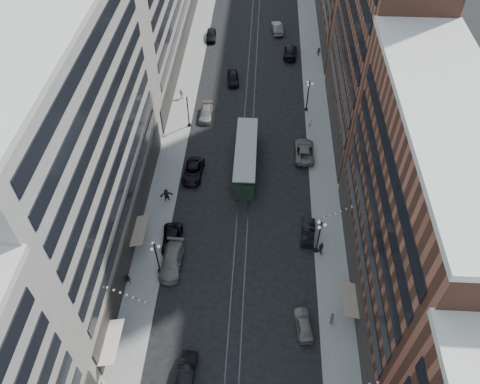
% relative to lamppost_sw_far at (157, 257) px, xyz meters
% --- Properties ---
extents(ground, '(220.00, 220.00, 0.00)m').
position_rel_lamppost_sw_far_xyz_m(ground, '(9.20, 32.00, -3.10)').
color(ground, black).
rests_on(ground, ground).
extents(sidewalk_west, '(4.00, 180.00, 0.15)m').
position_rel_lamppost_sw_far_xyz_m(sidewalk_west, '(-1.80, 42.00, -3.02)').
color(sidewalk_west, gray).
rests_on(sidewalk_west, ground).
extents(sidewalk_east, '(4.00, 180.00, 0.15)m').
position_rel_lamppost_sw_far_xyz_m(sidewalk_east, '(20.20, 42.00, -3.02)').
color(sidewalk_east, gray).
rests_on(sidewalk_east, ground).
extents(rail_west, '(0.12, 180.00, 0.02)m').
position_rel_lamppost_sw_far_xyz_m(rail_west, '(8.50, 42.00, -3.09)').
color(rail_west, '#2D2D33').
rests_on(rail_west, ground).
extents(rail_east, '(0.12, 180.00, 0.02)m').
position_rel_lamppost_sw_far_xyz_m(rail_east, '(9.90, 42.00, -3.09)').
color(rail_east, '#2D2D33').
rests_on(rail_east, ground).
extents(building_west_mid, '(8.00, 36.00, 28.00)m').
position_rel_lamppost_sw_far_xyz_m(building_west_mid, '(-7.80, 5.00, 10.90)').
color(building_west_mid, gray).
rests_on(building_west_mid, ground).
extents(building_east_mid, '(8.00, 30.00, 24.00)m').
position_rel_lamppost_sw_far_xyz_m(building_east_mid, '(26.20, -0.00, 8.90)').
color(building_east_mid, brown).
rests_on(building_east_mid, ground).
extents(lamppost_sw_far, '(1.03, 1.14, 5.52)m').
position_rel_lamppost_sw_far_xyz_m(lamppost_sw_far, '(0.00, 0.00, 0.00)').
color(lamppost_sw_far, black).
rests_on(lamppost_sw_far, sidewalk_west).
extents(lamppost_sw_mid, '(1.03, 1.14, 5.52)m').
position_rel_lamppost_sw_far_xyz_m(lamppost_sw_mid, '(0.00, 27.00, 0.00)').
color(lamppost_sw_mid, black).
rests_on(lamppost_sw_mid, sidewalk_west).
extents(lamppost_se_far, '(1.03, 1.14, 5.52)m').
position_rel_lamppost_sw_far_xyz_m(lamppost_se_far, '(18.40, 4.00, 0.00)').
color(lamppost_se_far, black).
rests_on(lamppost_se_far, sidewalk_east).
extents(lamppost_se_mid, '(1.03, 1.14, 5.52)m').
position_rel_lamppost_sw_far_xyz_m(lamppost_se_mid, '(18.40, 32.00, 0.00)').
color(lamppost_se_mid, black).
rests_on(lamppost_se_mid, sidewalk_east).
extents(streetcar, '(2.93, 13.23, 3.66)m').
position_rel_lamppost_sw_far_xyz_m(streetcar, '(9.20, 18.34, -1.41)').
color(streetcar, '#1F3123').
rests_on(streetcar, ground).
extents(car_2, '(2.71, 5.24, 1.41)m').
position_rel_lamppost_sw_far_xyz_m(car_2, '(0.80, 4.32, -2.39)').
color(car_2, black).
rests_on(car_2, ground).
extents(car_4, '(2.27, 4.43, 1.44)m').
position_rel_lamppost_sw_far_xyz_m(car_4, '(16.45, -6.08, -2.37)').
color(car_4, slate).
rests_on(car_4, ground).
extents(car_5, '(1.92, 4.68, 1.51)m').
position_rel_lamppost_sw_far_xyz_m(car_5, '(4.70, -11.99, -2.34)').
color(car_5, black).
rests_on(car_5, ground).
extents(pedestrian_2, '(0.79, 0.45, 1.60)m').
position_rel_lamppost_sw_far_xyz_m(pedestrian_2, '(-3.30, -1.77, -2.14)').
color(pedestrian_2, black).
rests_on(pedestrian_2, sidewalk_west).
extents(pedestrian_4, '(0.76, 1.22, 1.94)m').
position_rel_lamppost_sw_far_xyz_m(pedestrian_4, '(19.45, -5.34, -1.98)').
color(pedestrian_4, '#A99F8C').
rests_on(pedestrian_4, sidewalk_east).
extents(car_7, '(2.84, 5.68, 1.55)m').
position_rel_lamppost_sw_far_xyz_m(car_7, '(1.93, 16.25, -2.32)').
color(car_7, black).
rests_on(car_7, ground).
extents(car_8, '(2.01, 4.92, 1.43)m').
position_rel_lamppost_sw_far_xyz_m(car_8, '(2.40, 29.57, -2.38)').
color(car_8, gray).
rests_on(car_8, ground).
extents(car_9, '(2.12, 4.80, 1.61)m').
position_rel_lamppost_sw_far_xyz_m(car_9, '(0.83, 54.05, -2.29)').
color(car_9, black).
rests_on(car_9, ground).
extents(car_10, '(2.02, 4.66, 1.49)m').
position_rel_lamppost_sw_far_xyz_m(car_10, '(17.48, 6.50, -2.35)').
color(car_10, black).
rests_on(car_10, ground).
extents(car_11, '(2.79, 5.94, 1.64)m').
position_rel_lamppost_sw_far_xyz_m(car_11, '(17.60, 21.29, -2.28)').
color(car_11, '#66635B').
rests_on(car_11, ground).
extents(car_12, '(2.74, 5.84, 1.65)m').
position_rel_lamppost_sw_far_xyz_m(car_12, '(16.11, 48.64, -2.27)').
color(car_12, black).
rests_on(car_12, ground).
extents(car_13, '(2.44, 4.96, 1.63)m').
position_rel_lamppost_sw_far_xyz_m(car_13, '(6.04, 39.54, -2.28)').
color(car_13, black).
rests_on(car_13, ground).
extents(car_14, '(2.51, 5.48, 1.74)m').
position_rel_lamppost_sw_far_xyz_m(car_14, '(13.70, 57.47, -2.23)').
color(car_14, '#625F57').
rests_on(car_14, ground).
extents(pedestrian_5, '(1.87, 1.05, 1.94)m').
position_rel_lamppost_sw_far_xyz_m(pedestrian_5, '(-0.97, 11.32, -1.98)').
color(pedestrian_5, black).
rests_on(pedestrian_5, sidewalk_west).
extents(pedestrian_6, '(1.15, 0.86, 1.79)m').
position_rel_lamppost_sw_far_xyz_m(pedestrian_6, '(-2.15, 34.11, -2.05)').
color(pedestrian_6, beige).
rests_on(pedestrian_6, sidewalk_west).
extents(pedestrian_7, '(0.84, 0.93, 1.69)m').
position_rel_lamppost_sw_far_xyz_m(pedestrian_7, '(18.90, 3.85, -2.10)').
color(pedestrian_7, black).
rests_on(pedestrian_7, sidewalk_east).
extents(pedestrian_8, '(0.75, 0.63, 1.77)m').
position_rel_lamppost_sw_far_xyz_m(pedestrian_8, '(18.70, 27.51, -2.06)').
color(pedestrian_8, beige).
rests_on(pedestrian_8, sidewalk_east).
extents(pedestrian_9, '(1.07, 0.54, 1.59)m').
position_rel_lamppost_sw_far_xyz_m(pedestrian_9, '(21.35, 48.64, -2.15)').
color(pedestrian_9, black).
rests_on(pedestrian_9, sidewalk_east).
extents(car_extra_0, '(2.60, 5.99, 1.71)m').
position_rel_lamppost_sw_far_xyz_m(car_extra_0, '(1.28, 1.09, -2.24)').
color(car_extra_0, slate).
rests_on(car_extra_0, ground).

